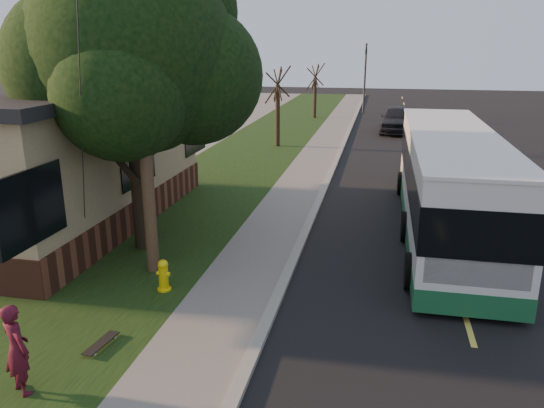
{
  "coord_description": "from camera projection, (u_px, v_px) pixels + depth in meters",
  "views": [
    {
      "loc": [
        2.05,
        -10.29,
        5.46
      ],
      "look_at": [
        -0.6,
        2.51,
        1.5
      ],
      "focal_mm": 35.0,
      "sensor_mm": 36.0,
      "label": 1
    }
  ],
  "objects": [
    {
      "name": "curb",
      "position": [
        325.0,
        186.0,
        20.98
      ],
      "size": [
        0.25,
        80.0,
        0.12
      ],
      "primitive_type": "cube",
      "color": "gray",
      "rests_on": "ground"
    },
    {
      "name": "skateboarder",
      "position": [
        17.0,
        349.0,
        8.36
      ],
      "size": [
        0.67,
        0.59,
        1.55
      ],
      "primitive_type": "imported",
      "rotation": [
        0.0,
        0.0,
        2.65
      ],
      "color": "#4A0E1E",
      "rests_on": "grass_verge"
    },
    {
      "name": "bare_tree_near",
      "position": [
        278.0,
        108.0,
        28.55
      ],
      "size": [
        1.38,
        1.21,
        4.31
      ],
      "color": "black",
      "rests_on": "grass_verge"
    },
    {
      "name": "distant_car",
      "position": [
        397.0,
        119.0,
        33.92
      ],
      "size": [
        2.3,
        5.12,
        1.71
      ],
      "primitive_type": "imported",
      "rotation": [
        0.0,
        0.0,
        -0.06
      ],
      "color": "black",
      "rests_on": "ground"
    },
    {
      "name": "leafy_tree",
      "position": [
        135.0,
        56.0,
        13.42
      ],
      "size": [
        6.3,
        6.0,
        7.8
      ],
      "color": "black",
      "rests_on": "grass_verge"
    },
    {
      "name": "road",
      "position": [
        430.0,
        193.0,
        20.22
      ],
      "size": [
        8.0,
        80.0,
        0.01
      ],
      "primitive_type": "cube",
      "color": "black",
      "rests_on": "ground"
    },
    {
      "name": "utility_pole",
      "position": [
        140.0,
        82.0,
        11.86
      ],
      "size": [
        2.86,
        3.21,
        9.07
      ],
      "color": "#473321",
      "rests_on": "ground"
    },
    {
      "name": "fire_hydrant",
      "position": [
        163.0,
        275.0,
        12.01
      ],
      "size": [
        0.32,
        0.32,
        0.74
      ],
      "color": "yellow",
      "rests_on": "grass_verge"
    },
    {
      "name": "traffic_signal",
      "position": [
        365.0,
        74.0,
        42.48
      ],
      "size": [
        0.18,
        0.22,
        5.5
      ],
      "color": "#2D2D30",
      "rests_on": "ground"
    },
    {
      "name": "grass_verge",
      "position": [
        216.0,
        181.0,
        21.86
      ],
      "size": [
        5.0,
        80.0,
        0.07
      ],
      "primitive_type": "cube",
      "color": "black",
      "rests_on": "ground"
    },
    {
      "name": "dumpster",
      "position": [
        0.0,
        204.0,
        16.55
      ],
      "size": [
        1.39,
        1.1,
        1.22
      ],
      "color": "black",
      "rests_on": "building_lot"
    },
    {
      "name": "bare_tree_far",
      "position": [
        315.0,
        92.0,
        39.74
      ],
      "size": [
        1.38,
        1.21,
        4.03
      ],
      "color": "black",
      "rests_on": "grass_verge"
    },
    {
      "name": "ground",
      "position": [
        276.0,
        303.0,
        11.63
      ],
      "size": [
        120.0,
        120.0,
        0.0
      ],
      "primitive_type": "plane",
      "color": "black",
      "rests_on": "ground"
    },
    {
      "name": "transit_bus",
      "position": [
        449.0,
        180.0,
        15.51
      ],
      "size": [
        2.6,
        11.25,
        3.05
      ],
      "color": "silver",
      "rests_on": "ground"
    },
    {
      "name": "skateboard_main",
      "position": [
        101.0,
        343.0,
        9.83
      ],
      "size": [
        0.33,
        0.89,
        0.08
      ],
      "color": "black",
      "rests_on": "grass_verge"
    },
    {
      "name": "building_lot",
      "position": [
        4.0,
        170.0,
        23.81
      ],
      "size": [
        15.0,
        80.0,
        0.04
      ],
      "primitive_type": "cube",
      "color": "slate",
      "rests_on": "ground"
    },
    {
      "name": "sidewalk",
      "position": [
        300.0,
        185.0,
        21.18
      ],
      "size": [
        2.0,
        80.0,
        0.08
      ],
      "primitive_type": "cube",
      "color": "slate",
      "rests_on": "ground"
    }
  ]
}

